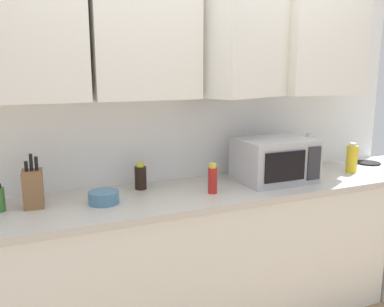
# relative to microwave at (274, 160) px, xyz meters

# --- Properties ---
(wall_back_with_cabinets) EXTENTS (3.41, 0.54, 2.60)m
(wall_back_with_cabinets) POSITION_rel_microwave_xyz_m (-0.51, 0.23, 0.54)
(wall_back_with_cabinets) COLOR white
(wall_back_with_cabinets) RESTS_ON ground_plane
(counter_run) EXTENTS (2.54, 0.63, 0.90)m
(counter_run) POSITION_rel_microwave_xyz_m (-0.51, 0.00, -0.59)
(counter_run) COLOR white
(counter_run) RESTS_ON ground_plane
(microwave) EXTENTS (0.48, 0.37, 0.28)m
(microwave) POSITION_rel_microwave_xyz_m (0.00, 0.00, 0.00)
(microwave) COLOR #B7B7BC
(microwave) RESTS_ON counter_run
(knife_block) EXTENTS (0.11, 0.13, 0.29)m
(knife_block) POSITION_rel_microwave_xyz_m (-1.47, 0.07, -0.04)
(knife_block) COLOR brown
(knife_block) RESTS_ON counter_run
(bottle_clear_tall) EXTENTS (0.07, 0.07, 0.28)m
(bottle_clear_tall) POSITION_rel_microwave_xyz_m (0.35, 0.10, -0.01)
(bottle_clear_tall) COLOR silver
(bottle_clear_tall) RESTS_ON counter_run
(bottle_soy_dark) EXTENTS (0.07, 0.07, 0.16)m
(bottle_soy_dark) POSITION_rel_microwave_xyz_m (-0.86, 0.17, -0.06)
(bottle_soy_dark) COLOR black
(bottle_soy_dark) RESTS_ON counter_run
(bottle_red_sauce) EXTENTS (0.06, 0.06, 0.18)m
(bottle_red_sauce) POSITION_rel_microwave_xyz_m (-0.49, -0.08, -0.06)
(bottle_red_sauce) COLOR red
(bottle_red_sauce) RESTS_ON counter_run
(bottle_yellow_mustard) EXTENTS (0.08, 0.08, 0.21)m
(bottle_yellow_mustard) POSITION_rel_microwave_xyz_m (0.65, -0.03, -0.04)
(bottle_yellow_mustard) COLOR gold
(bottle_yellow_mustard) RESTS_ON counter_run
(bowl_ceramic_small) EXTENTS (0.17, 0.17, 0.07)m
(bowl_ceramic_small) POSITION_rel_microwave_xyz_m (-1.12, -0.02, -0.11)
(bowl_ceramic_small) COLOR teal
(bowl_ceramic_small) RESTS_ON counter_run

